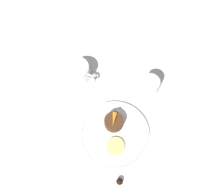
# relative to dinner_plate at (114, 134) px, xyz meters

# --- Properties ---
(ground_plane) EXTENTS (3.00, 3.00, 0.00)m
(ground_plane) POSITION_rel_dinner_plate_xyz_m (0.01, 0.01, -0.01)
(ground_plane) COLOR white
(dinner_plate) EXTENTS (0.25, 0.25, 0.01)m
(dinner_plate) POSITION_rel_dinner_plate_xyz_m (0.00, 0.00, 0.00)
(dinner_plate) COLOR white
(dinner_plate) RESTS_ON ground_plane
(saucer) EXTENTS (0.14, 0.14, 0.01)m
(saucer) POSITION_rel_dinner_plate_xyz_m (-0.24, 0.14, -0.00)
(saucer) COLOR white
(saucer) RESTS_ON ground_plane
(coffee_cup) EXTENTS (0.12, 0.10, 0.07)m
(coffee_cup) POSITION_rel_dinner_plate_xyz_m (-0.24, 0.15, 0.04)
(coffee_cup) COLOR white
(coffee_cup) RESTS_ON saucer
(spoon) EXTENTS (0.02, 0.11, 0.00)m
(spoon) POSITION_rel_dinner_plate_xyz_m (-0.20, 0.14, 0.00)
(spoon) COLOR silver
(spoon) RESTS_ON saucer
(wine_glass) EXTENTS (0.07, 0.07, 0.13)m
(wine_glass) POSITION_rel_dinner_plate_xyz_m (0.04, 0.18, 0.08)
(wine_glass) COLOR silver
(wine_glass) RESTS_ON ground_plane
(fork) EXTENTS (0.06, 0.19, 0.01)m
(fork) POSITION_rel_dinner_plate_xyz_m (0.16, 0.04, -0.01)
(fork) COLOR silver
(fork) RESTS_ON ground_plane
(dessert_cake) EXTENTS (0.07, 0.07, 0.04)m
(dessert_cake) POSITION_rel_dinner_plate_xyz_m (-0.02, 0.03, 0.03)
(dessert_cake) COLOR #4C2D19
(dessert_cake) RESTS_ON dinner_plate
(carrot_garnish) EXTENTS (0.03, 0.05, 0.02)m
(carrot_garnish) POSITION_rel_dinner_plate_xyz_m (-0.02, 0.03, 0.05)
(carrot_garnish) COLOR orange
(carrot_garnish) RESTS_ON dessert_cake
(pineapple_slice) EXTENTS (0.06, 0.06, 0.01)m
(pineapple_slice) POSITION_rel_dinner_plate_xyz_m (0.02, -0.04, 0.01)
(pineapple_slice) COLOR #EFE075
(pineapple_slice) RESTS_ON dinner_plate
(chocolate_truffle) EXTENTS (0.02, 0.02, 0.02)m
(chocolate_truffle) POSITION_rel_dinner_plate_xyz_m (0.09, -0.13, 0.00)
(chocolate_truffle) COLOR black
(chocolate_truffle) RESTS_ON ground_plane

